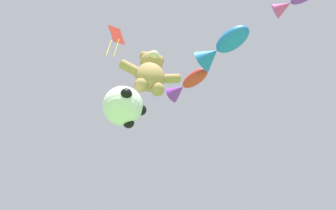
{
  "coord_description": "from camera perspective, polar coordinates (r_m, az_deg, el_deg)",
  "views": [
    {
      "loc": [
        -0.45,
        1.23,
        1.69
      ],
      "look_at": [
        1.07,
        6.1,
        7.63
      ],
      "focal_mm": 28.0,
      "sensor_mm": 36.0,
      "label": 1
    }
  ],
  "objects": [
    {
      "name": "teddy_bear_kite",
      "position": [
        8.27,
        -3.8,
        7.17
      ],
      "size": [
        1.98,
        0.87,
        2.01
      ],
      "color": "tan"
    },
    {
      "name": "soccer_ball_kite",
      "position": [
        6.95,
        -9.69,
        -0.23
      ],
      "size": [
        1.16,
        1.16,
        1.07
      ],
      "color": "white"
    },
    {
      "name": "fish_kite_crimson",
      "position": [
        11.92,
        3.92,
        4.42
      ],
      "size": [
        1.65,
        2.17,
        0.77
      ],
      "color": "red"
    },
    {
      "name": "fish_kite_cobalt",
      "position": [
        10.85,
        11.35,
        12.09
      ],
      "size": [
        1.91,
        2.36,
        1.01
      ],
      "color": "blue"
    },
    {
      "name": "fish_kite_violet",
      "position": [
        10.92,
        25.74,
        19.73
      ],
      "size": [
        1.41,
        1.58,
        0.57
      ],
      "color": "purple"
    },
    {
      "name": "diamond_kite",
      "position": [
        12.8,
        -11.2,
        14.36
      ],
      "size": [
        0.94,
        0.77,
        2.53
      ],
      "color": "red"
    }
  ]
}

